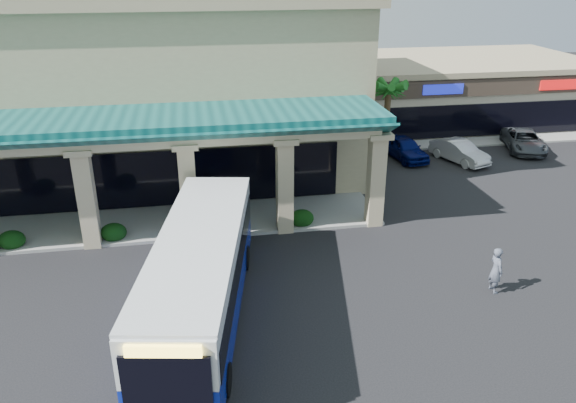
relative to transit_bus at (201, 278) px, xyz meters
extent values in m
plane|color=black|center=(2.69, 1.43, -1.70)|extent=(110.00, 110.00, 0.00)
imported|color=#4E5464|center=(11.48, -0.20, -0.74)|extent=(0.50, 0.73, 1.92)
imported|color=#050D4E|center=(13.85, 15.93, -0.96)|extent=(2.36, 4.53, 1.47)
imported|color=silver|center=(17.15, 14.72, -1.00)|extent=(2.87, 4.48, 1.40)
imported|color=#454A50|center=(22.64, 16.20, -1.00)|extent=(3.71, 5.47, 1.39)
camera|label=1|loc=(0.07, -17.69, 10.50)|focal=35.00mm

